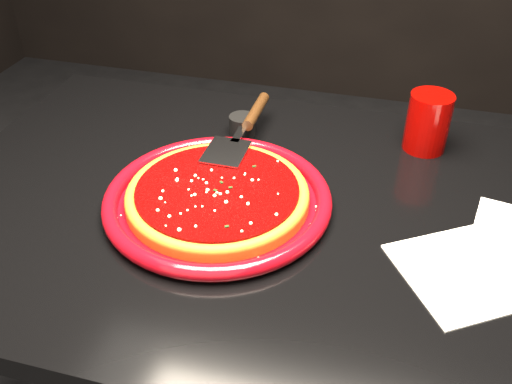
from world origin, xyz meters
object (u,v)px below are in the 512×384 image
(table, at_px, (264,346))
(pizza_server, at_px, (243,128))
(plate, at_px, (218,199))
(ramekin, at_px, (242,125))
(cup, at_px, (428,122))

(table, bearing_deg, pizza_server, 117.69)
(plate, height_order, pizza_server, pizza_server)
(plate, distance_m, pizza_server, 0.19)
(table, bearing_deg, plate, -164.46)
(pizza_server, relative_size, ramekin, 5.94)
(table, relative_size, ramekin, 22.25)
(plate, xyz_separation_m, ramekin, (-0.03, 0.25, 0.01))
(cup, bearing_deg, plate, -139.11)
(table, xyz_separation_m, cup, (0.26, 0.27, 0.43))
(pizza_server, xyz_separation_m, cup, (0.35, 0.10, 0.01))
(table, height_order, cup, cup)
(plate, bearing_deg, table, 15.54)
(cup, relative_size, ramekin, 2.16)
(plate, bearing_deg, ramekin, 96.68)
(ramekin, bearing_deg, plate, -83.32)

